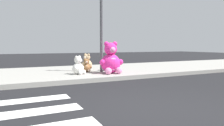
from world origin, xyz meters
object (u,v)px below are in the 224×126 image
Objects in this scene: plush_pink_large at (111,61)px; plush_lavender at (110,64)px; plush_tan at (87,63)px; plush_brown at (87,67)px; plush_white at (79,67)px; sign_pole at (101,28)px.

plush_pink_large is 0.93m from plush_lavender.
plush_brown is (-0.25, -0.73, -0.07)m from plush_tan.
plush_white is (-0.73, -1.23, -0.01)m from plush_tan.
plush_brown is at bearing 131.43° from plush_pink_large.
plush_brown is at bearing 161.08° from sign_pole.
sign_pole reaches higher than plush_lavender.
plush_brown is at bearing -175.96° from plush_lavender.
plush_pink_large is at bearing -13.25° from plush_white.
plush_brown is at bearing -109.21° from plush_tan.
plush_tan is 0.99× the size of plush_lavender.
plush_tan is 0.77m from plush_brown.
plush_lavender is at bearing -40.21° from plush_tan.
plush_white is at bearing 166.75° from plush_pink_large.
plush_tan is 1.31× the size of plush_brown.
plush_brown is at bearing 46.35° from plush_white.
sign_pole reaches higher than plush_pink_large.
sign_pole is at bearing 16.97° from plush_white.
plush_pink_large reaches higher than plush_lavender.
plush_lavender is (1.50, 0.57, 0.01)m from plush_white.
plush_lavender reaches higher than plush_brown.
plush_tan is (-0.29, 0.91, -1.42)m from sign_pole.
sign_pole is 1.52m from plush_lavender.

